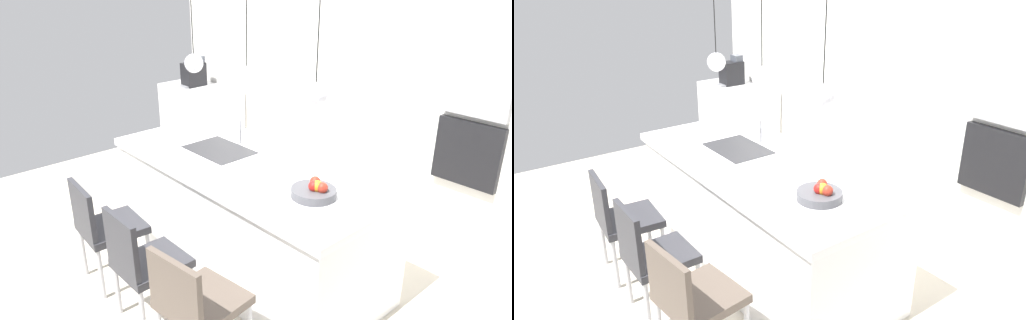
% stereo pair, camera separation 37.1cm
% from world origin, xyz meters
% --- Properties ---
extents(floor, '(6.60, 6.60, 0.00)m').
position_xyz_m(floor, '(0.00, 0.00, 0.00)').
color(floor, beige).
rests_on(floor, ground).
extents(back_wall, '(6.00, 0.10, 2.60)m').
position_xyz_m(back_wall, '(0.00, 1.65, 1.30)').
color(back_wall, silver).
rests_on(back_wall, ground).
extents(kitchen_island, '(2.42, 1.05, 0.95)m').
position_xyz_m(kitchen_island, '(0.00, 0.00, 0.48)').
color(kitchen_island, white).
rests_on(kitchen_island, ground).
extents(sink_basin, '(0.56, 0.40, 0.02)m').
position_xyz_m(sink_basin, '(-0.36, 0.00, 0.94)').
color(sink_basin, '#2D2D30').
rests_on(sink_basin, kitchen_island).
extents(faucet, '(0.02, 0.17, 0.22)m').
position_xyz_m(faucet, '(-0.36, 0.21, 1.09)').
color(faucet, silver).
rests_on(faucet, kitchen_island).
extents(fruit_bowl, '(0.31, 0.31, 0.13)m').
position_xyz_m(fruit_bowl, '(0.75, -0.06, 0.99)').
color(fruit_bowl, '#4C4C51').
rests_on(fruit_bowl, kitchen_island).
extents(side_counter, '(1.10, 0.60, 0.89)m').
position_xyz_m(side_counter, '(-2.40, 1.28, 0.44)').
color(side_counter, white).
rests_on(side_counter, ground).
extents(coffee_machine, '(0.20, 0.35, 0.38)m').
position_xyz_m(coffee_machine, '(-2.53, 1.28, 1.05)').
color(coffee_machine, black).
rests_on(coffee_machine, side_counter).
extents(microwave, '(0.54, 0.08, 0.34)m').
position_xyz_m(microwave, '(1.03, 1.58, 1.40)').
color(microwave, '#9E9EA3').
rests_on(microwave, back_wall).
extents(oven, '(0.56, 0.08, 0.56)m').
position_xyz_m(oven, '(1.03, 1.58, 0.90)').
color(oven, black).
rests_on(oven, back_wall).
extents(chair_near, '(0.48, 0.49, 0.88)m').
position_xyz_m(chair_near, '(-0.58, -0.98, 0.51)').
color(chair_near, '#333338').
rests_on(chair_near, ground).
extents(chair_middle, '(0.42, 0.46, 0.89)m').
position_xyz_m(chair_middle, '(0.01, -0.99, 0.49)').
color(chair_middle, '#333338').
rests_on(chair_middle, ground).
extents(chair_far, '(0.51, 0.51, 0.87)m').
position_xyz_m(chair_far, '(0.63, -0.98, 0.51)').
color(chair_far, brown).
rests_on(chair_far, ground).
extents(pendant_light_left, '(0.16, 0.16, 0.76)m').
position_xyz_m(pendant_light_left, '(-0.67, 0.00, 1.63)').
color(pendant_light_left, silver).
extents(pendant_light_center, '(0.16, 0.16, 0.76)m').
position_xyz_m(pendant_light_center, '(0.00, 0.00, 1.63)').
color(pendant_light_center, silver).
extents(pendant_light_right, '(0.16, 0.16, 0.76)m').
position_xyz_m(pendant_light_right, '(0.67, 0.00, 1.63)').
color(pendant_light_right, silver).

